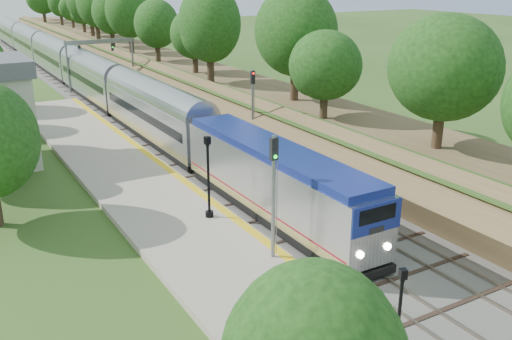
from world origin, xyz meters
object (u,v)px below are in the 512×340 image
lamppost_mid (398,324)px  lamppost_far (209,182)px  signal_farside (253,100)px  signal_platform (274,184)px  signal_gantry (100,51)px  train (73,69)px

lamppost_mid → lamppost_far: (0.07, 15.38, 0.40)m
signal_farside → signal_platform: bearing=-117.1°
signal_gantry → train: 5.61m
lamppost_far → signal_platform: size_ratio=0.77×
lamppost_mid → lamppost_far: size_ratio=0.81×
lamppost_mid → lamppost_far: bearing=89.7°
lamppost_mid → train: bearing=86.7°
lamppost_far → signal_farside: size_ratio=0.75×
signal_farside → lamppost_mid: bearing=-109.7°
train → lamppost_mid: bearing=-93.3°
train → lamppost_mid: 62.31m
signal_gantry → signal_farside: size_ratio=1.32×
lamppost_mid → signal_farside: size_ratio=0.61×
train → signal_farside: (6.20, -35.06, 1.83)m
lamppost_far → signal_platform: (0.58, -6.05, 1.69)m
signal_farside → train: bearing=100.0°
signal_gantry → signal_platform: signal_platform is taller
signal_gantry → train: size_ratio=0.07×
train → lamppost_far: bearing=-94.2°
signal_gantry → lamppost_mid: 58.29m
lamppost_far → signal_platform: signal_platform is taller
signal_platform → signal_gantry: bearing=83.7°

